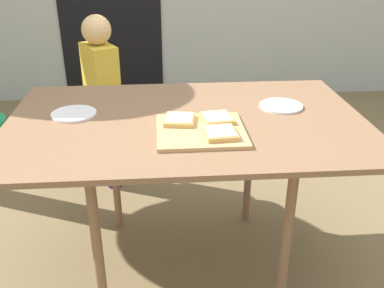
{
  "coord_description": "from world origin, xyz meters",
  "views": [
    {
      "loc": [
        -0.1,
        -1.58,
        1.41
      ],
      "look_at": [
        0.02,
        0.0,
        0.64
      ],
      "focal_mm": 40.34,
      "sensor_mm": 36.0,
      "label": 1
    }
  ],
  "objects_px": {
    "plate_white_right": "(281,106)",
    "pizza_slice_near_right": "(220,133)",
    "plate_white_left": "(74,114)",
    "cutting_board": "(201,131)",
    "pizza_slice_far_right": "(217,118)",
    "pizza_slice_far_left": "(180,120)",
    "child_left": "(102,93)",
    "dining_table": "(187,132)"
  },
  "relations": [
    {
      "from": "plate_white_right",
      "to": "pizza_slice_near_right",
      "type": "bearing_deg",
      "value": -135.47
    },
    {
      "from": "pizza_slice_near_right",
      "to": "plate_white_left",
      "type": "height_order",
      "value": "pizza_slice_near_right"
    },
    {
      "from": "cutting_board",
      "to": "pizza_slice_far_right",
      "type": "distance_m",
      "value": 0.11
    },
    {
      "from": "pizza_slice_far_right",
      "to": "plate_white_right",
      "type": "relative_size",
      "value": 0.76
    },
    {
      "from": "pizza_slice_far_left",
      "to": "plate_white_left",
      "type": "xyz_separation_m",
      "value": [
        -0.42,
        0.14,
        -0.02
      ]
    },
    {
      "from": "pizza_slice_far_left",
      "to": "plate_white_left",
      "type": "bearing_deg",
      "value": 161.67
    },
    {
      "from": "child_left",
      "to": "pizza_slice_far_right",
      "type": "bearing_deg",
      "value": -58.21
    },
    {
      "from": "dining_table",
      "to": "pizza_slice_far_left",
      "type": "height_order",
      "value": "pizza_slice_far_left"
    },
    {
      "from": "pizza_slice_far_left",
      "to": "child_left",
      "type": "distance_m",
      "value": 0.99
    },
    {
      "from": "plate_white_left",
      "to": "pizza_slice_far_left",
      "type": "bearing_deg",
      "value": -18.33
    },
    {
      "from": "cutting_board",
      "to": "plate_white_right",
      "type": "height_order",
      "value": "cutting_board"
    },
    {
      "from": "dining_table",
      "to": "pizza_slice_far_right",
      "type": "xyz_separation_m",
      "value": [
        0.11,
        -0.06,
        0.08
      ]
    },
    {
      "from": "cutting_board",
      "to": "plate_white_left",
      "type": "relative_size",
      "value": 1.78
    },
    {
      "from": "pizza_slice_far_left",
      "to": "plate_white_left",
      "type": "relative_size",
      "value": 0.76
    },
    {
      "from": "child_left",
      "to": "plate_white_right",
      "type": "bearing_deg",
      "value": -40.63
    },
    {
      "from": "dining_table",
      "to": "child_left",
      "type": "distance_m",
      "value": 0.94
    },
    {
      "from": "pizza_slice_near_right",
      "to": "cutting_board",
      "type": "bearing_deg",
      "value": 136.65
    },
    {
      "from": "pizza_slice_far_left",
      "to": "plate_white_right",
      "type": "distance_m",
      "value": 0.47
    },
    {
      "from": "cutting_board",
      "to": "pizza_slice_near_right",
      "type": "xyz_separation_m",
      "value": [
        0.06,
        -0.06,
        0.02
      ]
    },
    {
      "from": "pizza_slice_far_left",
      "to": "child_left",
      "type": "relative_size",
      "value": 0.14
    },
    {
      "from": "dining_table",
      "to": "cutting_board",
      "type": "height_order",
      "value": "cutting_board"
    },
    {
      "from": "pizza_slice_far_right",
      "to": "child_left",
      "type": "relative_size",
      "value": 0.13
    },
    {
      "from": "pizza_slice_far_right",
      "to": "plate_white_left",
      "type": "relative_size",
      "value": 0.76
    },
    {
      "from": "plate_white_left",
      "to": "pizza_slice_near_right",
      "type": "bearing_deg",
      "value": -26.09
    },
    {
      "from": "pizza_slice_far_left",
      "to": "plate_white_right",
      "type": "height_order",
      "value": "pizza_slice_far_left"
    },
    {
      "from": "dining_table",
      "to": "child_left",
      "type": "height_order",
      "value": "child_left"
    },
    {
      "from": "pizza_slice_near_right",
      "to": "pizza_slice_far_right",
      "type": "bearing_deg",
      "value": 87.88
    },
    {
      "from": "pizza_slice_far_left",
      "to": "pizza_slice_near_right",
      "type": "bearing_deg",
      "value": -44.22
    },
    {
      "from": "cutting_board",
      "to": "pizza_slice_far_right",
      "type": "height_order",
      "value": "pizza_slice_far_right"
    },
    {
      "from": "pizza_slice_far_left",
      "to": "plate_white_right",
      "type": "xyz_separation_m",
      "value": [
        0.44,
        0.16,
        -0.02
      ]
    },
    {
      "from": "cutting_board",
      "to": "child_left",
      "type": "distance_m",
      "value": 1.09
    },
    {
      "from": "pizza_slice_far_right",
      "to": "pizza_slice_near_right",
      "type": "height_order",
      "value": "same"
    },
    {
      "from": "pizza_slice_far_left",
      "to": "cutting_board",
      "type": "bearing_deg",
      "value": -44.94
    },
    {
      "from": "child_left",
      "to": "pizza_slice_far_left",
      "type": "bearing_deg",
      "value": -65.53
    },
    {
      "from": "plate_white_left",
      "to": "cutting_board",
      "type": "bearing_deg",
      "value": -23.32
    },
    {
      "from": "plate_white_right",
      "to": "pizza_slice_far_left",
      "type": "bearing_deg",
      "value": -159.77
    },
    {
      "from": "dining_table",
      "to": "cutting_board",
      "type": "distance_m",
      "value": 0.16
    },
    {
      "from": "dining_table",
      "to": "cutting_board",
      "type": "xyz_separation_m",
      "value": [
        0.04,
        -0.14,
        0.07
      ]
    },
    {
      "from": "cutting_board",
      "to": "pizza_slice_far_right",
      "type": "relative_size",
      "value": 2.34
    },
    {
      "from": "dining_table",
      "to": "plate_white_right",
      "type": "distance_m",
      "value": 0.43
    },
    {
      "from": "pizza_slice_far_left",
      "to": "pizza_slice_far_right",
      "type": "relative_size",
      "value": 1.0
    },
    {
      "from": "pizza_slice_far_left",
      "to": "plate_white_left",
      "type": "height_order",
      "value": "pizza_slice_far_left"
    }
  ]
}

